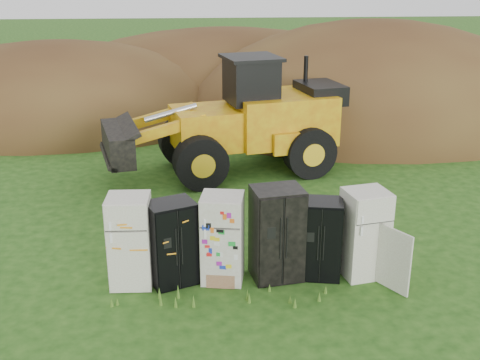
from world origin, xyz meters
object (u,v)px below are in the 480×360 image
object	(u,v)px
fridge_black_side	(172,243)
wheel_loader	(223,117)
fridge_dark_mid	(277,234)
fridge_black_right	(321,239)
fridge_leftmost	(130,241)
fridge_sticker	(223,238)
fridge_open_door	(364,233)

from	to	relation	value
fridge_black_side	wheel_loader	size ratio (longest dim) A/B	0.24
fridge_dark_mid	fridge_black_right	world-z (taller)	fridge_dark_mid
fridge_black_side	fridge_leftmost	bearing A→B (deg)	157.35
fridge_black_side	fridge_sticker	xyz separation A→B (m)	(1.00, 0.02, 0.05)
fridge_sticker	fridge_open_door	world-z (taller)	fridge_open_door
fridge_leftmost	fridge_sticker	xyz separation A→B (m)	(1.82, 0.02, -0.02)
fridge_leftmost	wheel_loader	distance (m)	6.98
fridge_black_side	fridge_open_door	xyz separation A→B (m)	(3.87, 0.03, 0.06)
fridge_dark_mid	fridge_black_right	size ratio (longest dim) A/B	1.17
fridge_dark_mid	wheel_loader	world-z (taller)	wheel_loader
fridge_sticker	wheel_loader	world-z (taller)	wheel_loader
fridge_leftmost	wheel_loader	size ratio (longest dim) A/B	0.26
fridge_open_door	wheel_loader	distance (m)	7.10
fridge_black_side	wheel_loader	bearing A→B (deg)	56.07
fridge_black_side	fridge_dark_mid	world-z (taller)	fridge_dark_mid
fridge_black_right	fridge_open_door	bearing A→B (deg)	9.71
fridge_leftmost	fridge_dark_mid	distance (m)	2.91
fridge_black_side	wheel_loader	distance (m)	6.79
fridge_sticker	fridge_black_right	size ratio (longest dim) A/B	1.11
fridge_black_side	fridge_sticker	world-z (taller)	fridge_sticker
wheel_loader	fridge_sticker	bearing A→B (deg)	-106.02
fridge_leftmost	fridge_sticker	size ratio (longest dim) A/B	1.02
fridge_black_side	fridge_sticker	distance (m)	1.00
fridge_black_side	fridge_dark_mid	size ratio (longest dim) A/B	0.89
fridge_black_right	fridge_open_door	xyz separation A→B (m)	(0.89, -0.02, 0.09)
fridge_black_side	wheel_loader	xyz separation A→B (m)	(1.32, 6.60, 0.89)
fridge_leftmost	fridge_open_door	distance (m)	4.69
fridge_black_side	fridge_black_right	size ratio (longest dim) A/B	1.05
fridge_open_door	wheel_loader	world-z (taller)	wheel_loader
fridge_sticker	fridge_black_side	bearing A→B (deg)	-169.10
fridge_dark_mid	fridge_open_door	world-z (taller)	fridge_dark_mid
fridge_black_right	wheel_loader	size ratio (longest dim) A/B	0.23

